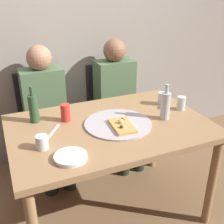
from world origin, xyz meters
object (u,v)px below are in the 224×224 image
pizza_tray (118,124)px  soda_can (66,113)px  guest_in_beanie (118,97)px  chair_left (44,115)px  pizza_slice_last (122,125)px  plate_stack (71,157)px  guest_in_sweater (46,109)px  wine_glass (163,99)px  tumbler_far (181,103)px  chair_right (112,104)px  table_knife (52,132)px  beer_bottle (166,105)px  wine_bottle (34,108)px  tumbler_near (42,142)px  dining_table (110,136)px

pizza_tray → soda_can: size_ratio=3.72×
guest_in_beanie → chair_left: bearing=-12.5°
pizza_slice_last → plate_stack: 0.45m
guest_in_sweater → guest_in_beanie: (0.68, 0.00, 0.00)m
wine_glass → tumbler_far: bearing=-62.9°
guest_in_sweater → guest_in_beanie: 0.68m
plate_stack → chair_right: 1.37m
table_knife → plate_stack: bearing=-140.3°
beer_bottle → table_knife: beer_bottle is taller
wine_glass → guest_in_beanie: 0.58m
chair_right → wine_bottle: bearing=35.6°
tumbler_near → pizza_slice_last: bearing=3.9°
dining_table → chair_left: bearing=109.7°
table_knife → guest_in_beanie: (0.76, 0.65, -0.12)m
pizza_slice_last → tumbler_near: tumbler_near is taller
wine_bottle → wine_glass: (0.97, -0.09, -0.05)m
pizza_tray → guest_in_sweater: 0.81m
chair_right → pizza_slice_last: bearing=70.4°
dining_table → chair_left: size_ratio=1.48×
pizza_tray → tumbler_far: bearing=3.6°
plate_stack → tumbler_far: bearing=17.7°
wine_bottle → table_knife: wine_bottle is taller
guest_in_sweater → chair_left: bearing=-90.0°
plate_stack → wine_bottle: bearing=100.8°
dining_table → pizza_tray: bearing=-23.2°
wine_glass → pizza_tray: bearing=-159.5°
dining_table → beer_bottle: 0.43m
pizza_tray → chair_left: 0.97m
tumbler_near → plate_stack: bearing=-54.2°
soda_can → guest_in_sweater: (-0.04, 0.52, -0.18)m
dining_table → tumbler_far: size_ratio=12.98×
tumbler_far → chair_left: bearing=136.8°
dining_table → pizza_slice_last: 0.15m
dining_table → guest_in_beanie: bearing=61.3°
tumbler_near → beer_bottle: bearing=3.2°
tumbler_near → chair_left: chair_left is taller
dining_table → chair_left: chair_left is taller
wine_bottle → beer_bottle: (0.84, -0.32, 0.00)m
tumbler_far → soda_can: bearing=169.1°
pizza_slice_last → wine_bottle: wine_bottle is taller
tumbler_far → pizza_tray: bearing=-176.4°
tumbler_far → guest_in_sweater: bearing=142.4°
plate_stack → tumbler_near: bearing=125.8°
chair_left → wine_glass: bearing=139.6°
dining_table → table_knife: size_ratio=6.07×
dining_table → guest_in_sweater: 0.76m
tumbler_near → chair_right: size_ratio=0.09×
pizza_slice_last → wine_glass: bearing=27.2°
tumbler_far → guest_in_sweater: guest_in_sweater is taller
pizza_tray → beer_bottle: beer_bottle is taller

